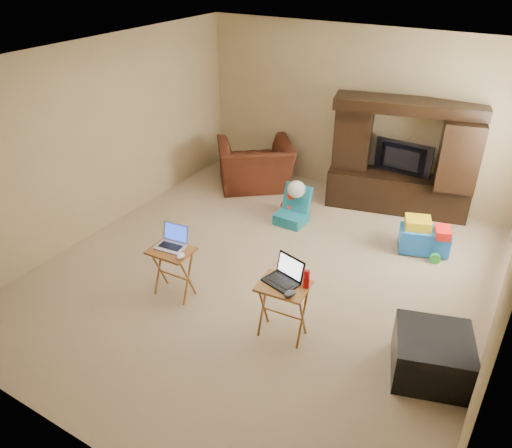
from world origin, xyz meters
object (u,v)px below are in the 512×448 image
Objects in this scene: plush_toy at (293,202)px; television at (401,160)px; ottoman at (432,356)px; mouse_right at (290,294)px; tray_table_right at (283,310)px; push_toy at (425,236)px; laptop_left at (170,238)px; recliner at (255,165)px; tray_table_left at (173,272)px; mouse_left at (181,256)px; laptop_right at (281,272)px; entertainment_center at (402,157)px; water_bottle at (306,279)px; child_rocker at (292,206)px.

television is at bearing 38.52° from plush_toy.
mouse_right is at bearing -164.38° from ottoman.
mouse_right is (0.13, -0.12, 0.34)m from tray_table_right.
television is at bearing 105.47° from push_toy.
tray_table_right is 2.01× the size of laptop_left.
recliner is 1.90× the size of tray_table_left.
laptop_left is (-1.39, -0.00, 0.40)m from tray_table_right.
mouse_left is at bearing -92.61° from plush_toy.
ottoman is at bearing 23.97° from laptop_right.
laptop_left is at bearing 64.04° from recliner.
recliner reaches higher than mouse_left.
recliner is at bearing 177.26° from entertainment_center.
tray_table_right reaches higher than tray_table_left.
mouse_left is (0.87, -2.97, 0.25)m from recliner.
mouse_left is at bearing -172.52° from water_bottle.
entertainment_center is 6.11× the size of laptop_right.
entertainment_center reaches higher than ottoman.
ottoman is 5.30× the size of mouse_right.
entertainment_center is at bearing 112.75° from ottoman.
mouse_right reaches higher than mouse_left.
entertainment_center is 1.73m from child_rocker.
plush_toy is (-1.21, -0.96, -0.57)m from television.
mouse_left is (0.22, -0.10, -0.10)m from laptop_left.
entertainment_center reaches higher than mouse_left.
child_rocker is 2.32m from tray_table_right.
television is at bearing 68.72° from mouse_left.
child_rocker is at bearing 84.96° from mouse_left.
laptop_left is 1.35m from laptop_right.
plush_toy is (-1.21, -0.97, -0.60)m from entertainment_center.
mouse_left is at bearing 179.14° from mouse_right.
ottoman is (2.48, -2.08, -0.00)m from plush_toy.
child_rocker is 0.86× the size of push_toy.
laptop_left is at bearing 155.56° from mouse_left.
television is 3.62m from laptop_left.
tray_table_left is at bearing -152.37° from push_toy.
mouse_left is (-0.19, -2.20, 0.35)m from child_rocker.
mouse_right is at bearing -62.30° from child_rocker.
recliner is 1.32m from child_rocker.
television is 3.31m from tray_table_right.
mouse_right is at bearing -47.71° from tray_table_right.
tray_table_left is (-0.38, -2.13, 0.03)m from child_rocker.
plush_toy is at bearing 112.19° from child_rocker.
push_toy is 3.19m from tray_table_left.
child_rocker reaches higher than ottoman.
laptop_right is at bearing -129.87° from push_toy.
child_rocker is at bearing 78.11° from tray_table_left.
laptop_right is at bearing -5.34° from laptop_left.
laptop_left is 0.26m from mouse_left.
recliner is at bearing 106.31° from mouse_left.
tray_table_left is at bearing -174.44° from ottoman.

